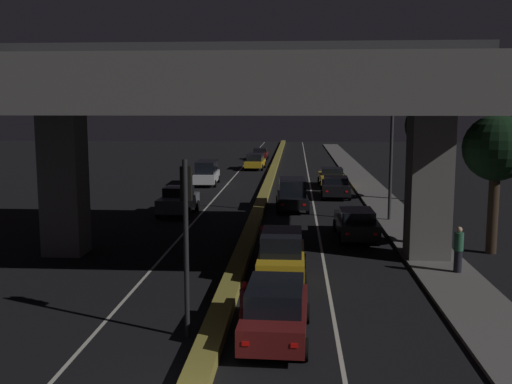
% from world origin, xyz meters
% --- Properties ---
extents(lane_line_left_inner, '(0.12, 126.00, 0.00)m').
position_xyz_m(lane_line_left_inner, '(-3.44, 35.00, 0.00)').
color(lane_line_left_inner, beige).
rests_on(lane_line_left_inner, ground_plane).
extents(lane_line_right_inner, '(0.12, 126.00, 0.00)m').
position_xyz_m(lane_line_right_inner, '(3.44, 35.00, 0.00)').
color(lane_line_right_inner, beige).
rests_on(lane_line_right_inner, ground_plane).
extents(median_divider, '(0.69, 126.00, 0.36)m').
position_xyz_m(median_divider, '(0.00, 35.00, 0.18)').
color(median_divider, olive).
rests_on(median_divider, ground_plane).
extents(sidewalk_right, '(2.43, 126.00, 0.12)m').
position_xyz_m(sidewalk_right, '(8.04, 28.00, 0.06)').
color(sidewalk_right, '#5B5956').
rests_on(sidewalk_right, ground_plane).
extents(elevated_overpass, '(20.50, 12.46, 9.03)m').
position_xyz_m(elevated_overpass, '(0.00, 14.11, 6.91)').
color(elevated_overpass, '#5B5956').
rests_on(elevated_overpass, ground_plane).
extents(traffic_light_left_of_median, '(0.30, 0.49, 5.00)m').
position_xyz_m(traffic_light_left_of_median, '(-0.75, 4.98, 3.41)').
color(traffic_light_left_of_median, black).
rests_on(traffic_light_left_of_median, ground_plane).
extents(street_lamp, '(2.49, 0.32, 7.95)m').
position_xyz_m(street_lamp, '(7.15, 22.47, 4.72)').
color(street_lamp, '#2D2D30').
rests_on(street_lamp, ground_plane).
extents(car_dark_red_lead, '(1.97, 4.14, 1.60)m').
position_xyz_m(car_dark_red_lead, '(1.71, 4.87, 0.83)').
color(car_dark_red_lead, '#591414').
rests_on(car_dark_red_lead, ground_plane).
extents(car_taxi_yellow_second, '(1.86, 4.24, 1.78)m').
position_xyz_m(car_taxi_yellow_second, '(1.74, 10.92, 0.90)').
color(car_taxi_yellow_second, gold).
rests_on(car_taxi_yellow_second, ground_plane).
extents(car_black_third, '(1.99, 4.73, 1.45)m').
position_xyz_m(car_black_third, '(5.20, 18.04, 0.76)').
color(car_black_third, black).
rests_on(car_black_third, ground_plane).
extents(car_black_fourth, '(2.12, 4.33, 1.96)m').
position_xyz_m(car_black_fourth, '(2.03, 25.96, 1.04)').
color(car_black_fourth, black).
rests_on(car_black_fourth, ground_plane).
extents(car_black_fifth, '(2.13, 4.38, 1.50)m').
position_xyz_m(car_black_fifth, '(5.08, 31.40, 0.79)').
color(car_black_fifth, black).
rests_on(car_black_fifth, ground_plane).
extents(car_taxi_yellow_sixth, '(2.10, 4.59, 1.55)m').
position_xyz_m(car_taxi_yellow_sixth, '(5.12, 37.07, 0.78)').
color(car_taxi_yellow_sixth, gold).
rests_on(car_taxi_yellow_sixth, ground_plane).
extents(car_grey_lead_oncoming, '(2.08, 4.08, 1.66)m').
position_xyz_m(car_grey_lead_oncoming, '(-4.74, 23.92, 0.83)').
color(car_grey_lead_oncoming, '#515459').
rests_on(car_grey_lead_oncoming, ground_plane).
extents(car_white_second_oncoming, '(1.98, 4.83, 1.99)m').
position_xyz_m(car_white_second_oncoming, '(-5.08, 37.65, 1.03)').
color(car_white_second_oncoming, silver).
rests_on(car_white_second_oncoming, ground_plane).
extents(car_taxi_yellow_third_oncoming, '(2.06, 4.79, 1.61)m').
position_xyz_m(car_taxi_yellow_third_oncoming, '(-1.92, 50.37, 0.85)').
color(car_taxi_yellow_third_oncoming, gold).
rests_on(car_taxi_yellow_third_oncoming, ground_plane).
extents(car_dark_red_fourth_oncoming, '(1.96, 4.14, 1.40)m').
position_xyz_m(car_dark_red_fourth_oncoming, '(-2.09, 61.77, 0.70)').
color(car_dark_red_fourth_oncoming, '#591414').
rests_on(car_dark_red_fourth_oncoming, ground_plane).
extents(motorcycle_red_filtering_near, '(0.33, 1.87, 1.44)m').
position_xyz_m(motorcycle_red_filtering_near, '(0.81, 5.53, 0.61)').
color(motorcycle_red_filtering_near, black).
rests_on(motorcycle_red_filtering_near, ground_plane).
extents(motorcycle_blue_filtering_mid, '(0.34, 1.90, 1.48)m').
position_xyz_m(motorcycle_blue_filtering_mid, '(0.90, 13.50, 0.63)').
color(motorcycle_blue_filtering_mid, black).
rests_on(motorcycle_blue_filtering_mid, ground_plane).
extents(pedestrian_on_sidewalk, '(0.36, 0.36, 1.77)m').
position_xyz_m(pedestrian_on_sidewalk, '(8.45, 11.72, 1.01)').
color(pedestrian_on_sidewalk, black).
rests_on(pedestrian_on_sidewalk, sidewalk_right).
extents(roadside_tree_kerbside_near, '(2.86, 2.86, 6.08)m').
position_xyz_m(roadside_tree_kerbside_near, '(10.85, 15.37, 4.56)').
color(roadside_tree_kerbside_near, '#2D2116').
rests_on(roadside_tree_kerbside_near, ground_plane).
extents(roadside_tree_kerbside_mid, '(3.39, 3.39, 6.85)m').
position_xyz_m(roadside_tree_kerbside_mid, '(11.13, 29.48, 5.12)').
color(roadside_tree_kerbside_mid, '#2D2116').
rests_on(roadside_tree_kerbside_mid, ground_plane).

